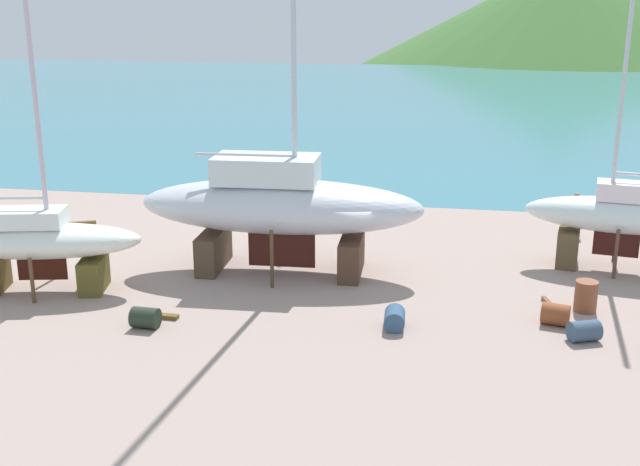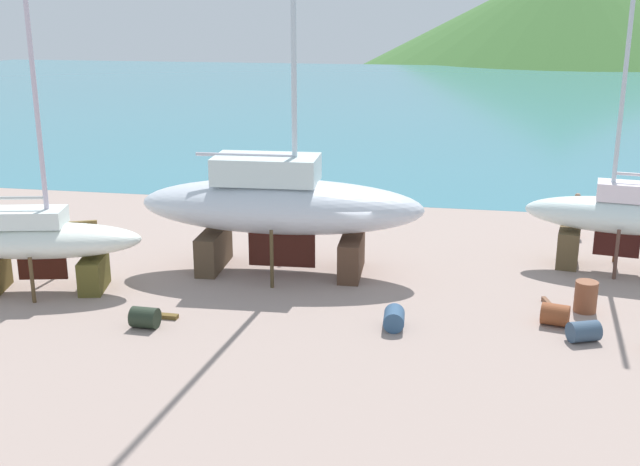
% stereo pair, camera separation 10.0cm
% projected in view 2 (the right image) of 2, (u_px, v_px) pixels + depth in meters
% --- Properties ---
extents(ground_plane, '(44.07, 44.07, 0.00)m').
position_uv_depth(ground_plane, '(331.00, 287.00, 25.33)').
color(ground_plane, gray).
extents(sea_water, '(140.81, 86.15, 0.01)m').
position_uv_depth(sea_water, '(425.00, 98.00, 76.35)').
color(sea_water, teal).
rests_on(sea_water, ground).
extents(headland_hill, '(128.16, 128.16, 32.76)m').
position_uv_depth(headland_hill, '(565.00, 57.00, 135.86)').
color(headland_hill, '#3D6B30').
rests_on(headland_hill, ground).
extents(sailboat_small_center, '(6.44, 2.75, 10.97)m').
position_uv_depth(sailboat_small_center, '(620.00, 218.00, 26.45)').
color(sailboat_small_center, brown).
rests_on(sailboat_small_center, ground).
extents(sailboat_large_starboard, '(6.66, 3.35, 9.70)m').
position_uv_depth(sailboat_large_starboard, '(39.00, 242.00, 24.64)').
color(sailboat_large_starboard, brown).
rests_on(sailboat_large_starboard, ground).
extents(sailboat_mid_port, '(9.72, 3.55, 17.27)m').
position_uv_depth(sailboat_mid_port, '(280.00, 205.00, 26.30)').
color(sailboat_mid_port, '#4E3425').
rests_on(sailboat_mid_port, ground).
extents(worker, '(0.50, 0.42, 1.71)m').
position_uv_depth(worker, '(576.00, 213.00, 30.81)').
color(worker, maroon).
rests_on(worker, ground).
extents(barrel_tipped_right, '(0.93, 0.93, 0.94)m').
position_uv_depth(barrel_tipped_right, '(586.00, 297.00, 23.22)').
color(barrel_tipped_right, brown).
rests_on(barrel_tipped_right, ground).
extents(barrel_blue_faded, '(0.64, 0.89, 0.59)m').
position_uv_depth(barrel_blue_faded, '(394.00, 318.00, 22.07)').
color(barrel_blue_faded, '#325172').
rests_on(barrel_blue_faded, ground).
extents(barrel_rust_mid, '(0.78, 0.63, 0.60)m').
position_uv_depth(barrel_rust_mid, '(145.00, 317.00, 22.12)').
color(barrel_rust_mid, '#212D1F').
rests_on(barrel_rust_mid, ground).
extents(barrel_by_slipway, '(0.97, 0.84, 0.57)m').
position_uv_depth(barrel_by_slipway, '(584.00, 331.00, 21.21)').
color(barrel_by_slipway, '#384E65').
rests_on(barrel_by_slipway, ground).
extents(barrel_tar_black, '(0.88, 0.78, 0.62)m').
position_uv_depth(barrel_tar_black, '(555.00, 315.00, 22.28)').
color(barrel_tar_black, brown).
rests_on(barrel_tar_black, ground).
extents(timber_long_fore, '(0.62, 2.02, 0.14)m').
position_uv_depth(timber_long_fore, '(555.00, 311.00, 23.22)').
color(timber_long_fore, brown).
rests_on(timber_long_fore, ground).
extents(timber_short_cross, '(2.95, 1.48, 0.20)m').
position_uv_depth(timber_short_cross, '(57.00, 225.00, 32.11)').
color(timber_short_cross, brown).
rests_on(timber_short_cross, ground).
extents(timber_short_skew, '(1.49, 0.25, 0.12)m').
position_uv_depth(timber_short_skew, '(154.00, 315.00, 22.90)').
color(timber_short_skew, brown).
rests_on(timber_short_skew, ground).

